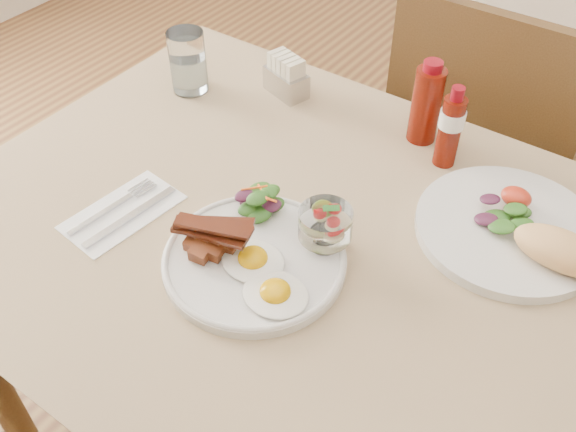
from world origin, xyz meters
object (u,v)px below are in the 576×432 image
Objects in this scene: fruit_cup at (325,224)px; hot_sauce_bottle at (450,128)px; water_glass at (188,65)px; ketchup_bottle at (426,104)px; table at (339,292)px; chair_far at (481,153)px; main_plate at (255,261)px; second_plate at (521,232)px; sugar_caddy at (286,77)px.

hot_sauce_bottle reaches higher than fruit_cup.
ketchup_bottle is at bearing 14.71° from water_glass.
chair_far reaches higher than table.
main_plate is (-0.10, -0.76, 0.24)m from chair_far.
second_plate is at bearing -32.12° from ketchup_bottle.
fruit_cup is (-0.03, -0.68, 0.29)m from chair_far.
table is 0.38m from ketchup_bottle.
water_glass is at bearing 142.27° from main_plate.
fruit_cup reaches higher than table.
main_plate is at bearing -98.09° from ketchup_bottle.
hot_sauce_bottle reaches higher than main_plate.
chair_far is 3.03× the size of second_plate.
hot_sauce_bottle is (0.13, 0.39, 0.07)m from main_plate.
sugar_caddy reaches higher than second_plate.
main_plate is 3.38× the size of fruit_cup.
ketchup_bottle is (-0.04, -0.32, 0.30)m from chair_far.
main_plate is 1.79× the size of hot_sauce_bottle.
second_plate is at bearing 41.23° from table.
fruit_cup is at bearing -140.34° from second_plate.
chair_far is 0.47m from hot_sauce_bottle.
table is 0.15m from fruit_cup.
main_plate is 2.71× the size of sugar_caddy.
second_plate is (0.24, 0.20, -0.04)m from fruit_cup.
sugar_caddy is at bearing -134.06° from chair_far.
main_plate is at bearing -136.77° from table.
fruit_cup is 0.31m from second_plate.
main_plate is 0.12m from fruit_cup.
sugar_caddy is at bearing 176.77° from hot_sauce_bottle.
main_plate is at bearing -43.55° from sugar_caddy.
main_plate is 0.51m from water_glass.
ketchup_bottle is (0.06, 0.44, 0.07)m from main_plate.
water_glass is (-0.50, -0.44, 0.28)m from chair_far.
ketchup_bottle reaches higher than main_plate.
fruit_cup is 0.32m from hot_sauce_bottle.
chair_far reaches higher than hot_sauce_bottle.
sugar_caddy reaches higher than main_plate.
chair_far is 7.33× the size of water_glass.
main_plate is 1.73× the size of ketchup_bottle.
hot_sauce_bottle is (0.03, 0.30, 0.16)m from table.
sugar_caddy is at bearing 119.43° from main_plate.
hot_sauce_bottle is at bearing -32.44° from ketchup_bottle.
fruit_cup is at bearing 48.18° from main_plate.
sugar_caddy is (-0.33, -0.34, 0.26)m from chair_far.
ketchup_bottle is at bearing 21.24° from sugar_caddy.
second_plate is 1.90× the size of ketchup_bottle.
sugar_caddy is (-0.31, 0.33, -0.02)m from fruit_cup.
fruit_cup is 0.53m from water_glass.
fruit_cup is 0.53× the size of hot_sauce_bottle.
main_plate is 0.42m from hot_sauce_bottle.
ketchup_bottle reaches higher than table.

